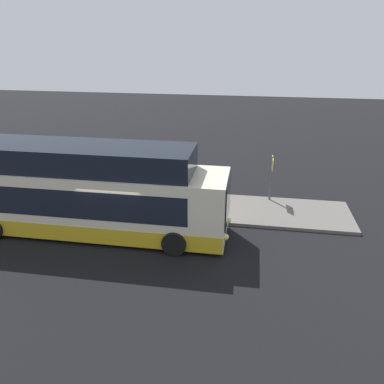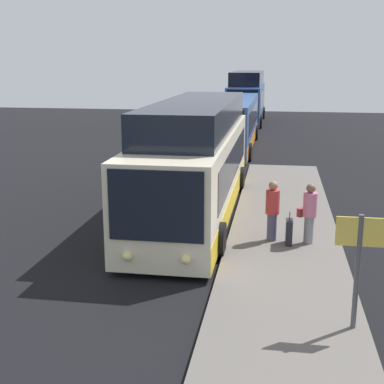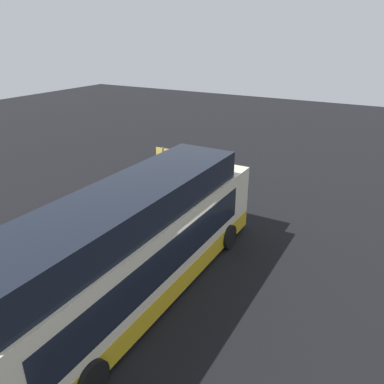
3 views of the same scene
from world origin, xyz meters
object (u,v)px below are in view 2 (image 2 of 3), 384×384
object	(u,v)px
sign_post	(359,254)
suitcase	(289,232)
bus_second	(232,124)
passenger_waiting	(272,209)
bus_lead	(196,165)
bus_third	(247,100)
passenger_boarding	(309,211)

from	to	relation	value
sign_post	suitcase	bearing A→B (deg)	-166.05
bus_second	sign_post	world-z (taller)	bus_second
passenger_waiting	sign_post	bearing A→B (deg)	-16.84
bus_lead	bus_second	bearing A→B (deg)	180.00
sign_post	bus_third	bearing A→B (deg)	-173.18
passenger_waiting	bus_second	bearing A→B (deg)	153.50
suitcase	sign_post	bearing A→B (deg)	13.95
bus_third	bus_lead	bearing A→B (deg)	0.00
bus_third	passenger_boarding	xyz separation A→B (m)	(30.95, 3.65, -0.81)
bus_third	suitcase	size ratio (longest dim) A/B	12.19
bus_third	suitcase	distance (m)	31.31
passenger_boarding	bus_second	bearing A→B (deg)	59.24
bus_second	bus_lead	bearing A→B (deg)	-0.00
passenger_boarding	suitcase	xyz separation A→B (m)	(0.18, -0.53, -0.57)
bus_third	passenger_boarding	bearing A→B (deg)	6.73
bus_third	sign_post	world-z (taller)	bus_third
bus_third	passenger_waiting	xyz separation A→B (m)	(30.88, 2.64, -0.79)
passenger_boarding	passenger_waiting	size ratio (longest dim) A/B	0.99
bus_third	sign_post	bearing A→B (deg)	6.82
passenger_waiting	suitcase	size ratio (longest dim) A/B	1.85
sign_post	bus_second	bearing A→B (deg)	-169.01
bus_second	passenger_boarding	distance (m)	17.58
suitcase	passenger_waiting	bearing A→B (deg)	-117.76
bus_second	sign_post	xyz separation A→B (m)	(22.03, 4.28, 0.20)
bus_third	sign_post	xyz separation A→B (m)	(35.79, 4.28, -0.23)
bus_lead	passenger_boarding	size ratio (longest dim) A/B	7.00
passenger_boarding	passenger_waiting	world-z (taller)	passenger_waiting
bus_third	passenger_waiting	bearing A→B (deg)	4.89
bus_second	bus_third	distance (m)	13.77
suitcase	sign_post	size ratio (longest dim) A/B	0.41
bus_lead	bus_second	distance (m)	14.16
bus_second	passenger_waiting	world-z (taller)	bus_second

